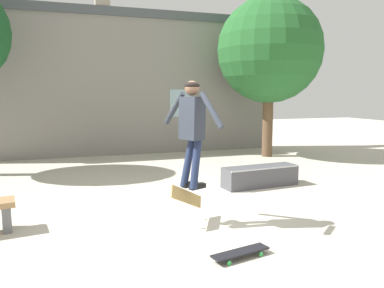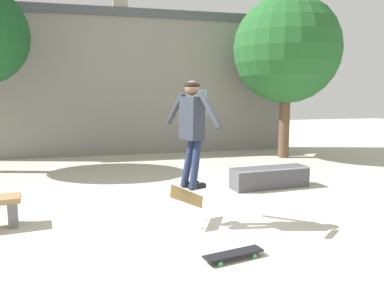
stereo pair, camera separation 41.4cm
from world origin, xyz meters
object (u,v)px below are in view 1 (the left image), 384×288
object	(u,v)px
skate_ledge	(260,176)
skater	(192,124)
skateboard_flipping	(187,197)
skateboard_resting	(240,252)
tree_right	(270,51)

from	to	relation	value
skate_ledge	skater	size ratio (longest dim) A/B	1.08
skateboard_flipping	skateboard_resting	world-z (taller)	skateboard_flipping
skater	skateboard_flipping	bearing A→B (deg)	102.61
skater	skateboard_resting	bearing A→B (deg)	-104.38
skate_ledge	skateboard_resting	size ratio (longest dim) A/B	2.15
skateboard_resting	skate_ledge	bearing A→B (deg)	-134.29
tree_right	skate_ledge	distance (m)	4.95
skateboard_flipping	skateboard_resting	bearing A→B (deg)	-116.46
skater	skateboard_flipping	distance (m)	1.10
skateboard_flipping	tree_right	bearing A→B (deg)	12.66
skate_ledge	skater	distance (m)	3.07
skateboard_resting	skater	bearing A→B (deg)	-93.08
skate_ledge	skater	xyz separation A→B (m)	(-2.12, -1.80, 1.30)
skater	skateboard_flipping	size ratio (longest dim) A/B	2.42
skate_ledge	skateboard_resting	world-z (taller)	skate_ledge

